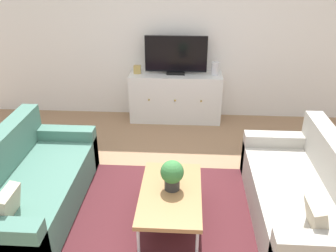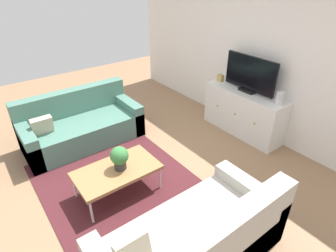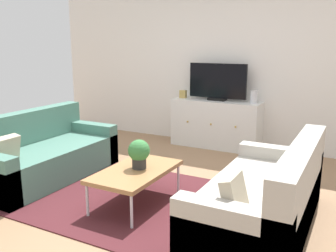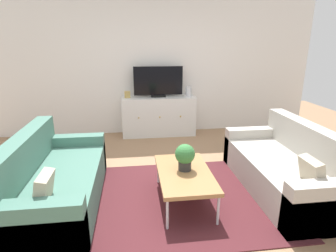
# 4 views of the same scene
# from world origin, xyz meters

# --- Properties ---
(ground_plane) EXTENTS (10.00, 10.00, 0.00)m
(ground_plane) POSITION_xyz_m (0.00, 0.00, 0.00)
(ground_plane) COLOR #997251
(wall_back) EXTENTS (6.40, 0.12, 2.70)m
(wall_back) POSITION_xyz_m (0.00, 2.55, 1.35)
(wall_back) COLOR white
(wall_back) RESTS_ON ground_plane
(area_rug) EXTENTS (2.50, 1.90, 0.01)m
(area_rug) POSITION_xyz_m (0.00, -0.15, 0.01)
(area_rug) COLOR #4C1E23
(area_rug) RESTS_ON ground_plane
(couch_left_side) EXTENTS (0.88, 1.87, 0.83)m
(couch_left_side) POSITION_xyz_m (-1.44, -0.10, 0.27)
(couch_left_side) COLOR #4C7A6B
(couch_left_side) RESTS_ON ground_plane
(couch_right_side) EXTENTS (0.88, 1.87, 0.83)m
(couch_right_side) POSITION_xyz_m (1.44, -0.10, 0.27)
(couch_right_side) COLOR #B2ADA3
(couch_right_side) RESTS_ON ground_plane
(coffee_table) EXTENTS (0.60, 1.04, 0.39)m
(coffee_table) POSITION_xyz_m (0.08, -0.22, 0.36)
(coffee_table) COLOR #A37547
(coffee_table) RESTS_ON ground_plane
(potted_plant) EXTENTS (0.23, 0.23, 0.31)m
(potted_plant) POSITION_xyz_m (0.09, -0.17, 0.56)
(potted_plant) COLOR #2D2D2D
(potted_plant) RESTS_ON coffee_table
(tv_console) EXTENTS (1.44, 0.47, 0.77)m
(tv_console) POSITION_xyz_m (0.02, 2.27, 0.39)
(tv_console) COLOR white
(tv_console) RESTS_ON ground_plane
(flat_screen_tv) EXTENTS (0.95, 0.16, 0.59)m
(flat_screen_tv) POSITION_xyz_m (0.02, 2.29, 1.07)
(flat_screen_tv) COLOR black
(flat_screen_tv) RESTS_ON tv_console
(glass_vase) EXTENTS (0.11, 0.11, 0.20)m
(glass_vase) POSITION_xyz_m (0.62, 2.27, 0.87)
(glass_vase) COLOR silver
(glass_vase) RESTS_ON tv_console
(mantel_clock) EXTENTS (0.11, 0.07, 0.13)m
(mantel_clock) POSITION_xyz_m (-0.58, 2.27, 0.84)
(mantel_clock) COLOR tan
(mantel_clock) RESTS_ON tv_console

